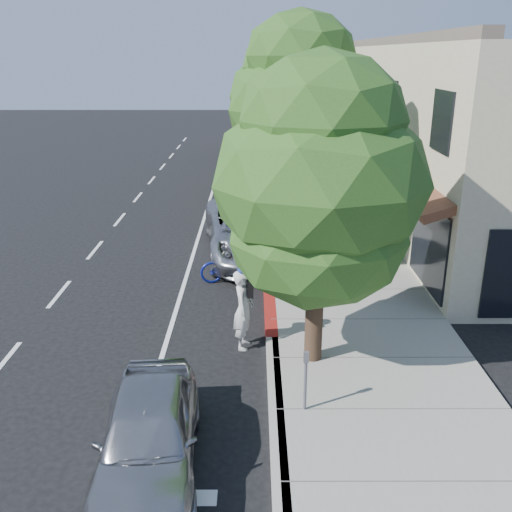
{
  "coord_description": "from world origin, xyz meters",
  "views": [
    {
      "loc": [
        -0.42,
        -13.48,
        6.71
      ],
      "look_at": [
        -0.39,
        1.55,
        1.35
      ],
      "focal_mm": 40.0,
      "sensor_mm": 36.0,
      "label": 1
    }
  ],
  "objects_px": {
    "white_pickup": "(253,158)",
    "silver_suv": "(252,229)",
    "street_tree_1": "(299,113)",
    "cyclist": "(243,309)",
    "pedestrian": "(337,189)",
    "dark_sedan": "(253,187)",
    "dark_suv_far": "(244,156)",
    "street_tree_3": "(281,98)",
    "street_tree_4": "(277,89)",
    "street_tree_5": "(274,90)",
    "street_tree_2": "(287,115)",
    "bicycle": "(233,265)",
    "street_tree_0": "(319,185)",
    "near_car_a": "(149,434)"
  },
  "relations": [
    {
      "from": "silver_suv",
      "to": "street_tree_3",
      "type": "bearing_deg",
      "value": 75.85
    },
    {
      "from": "street_tree_1",
      "to": "street_tree_5",
      "type": "height_order",
      "value": "street_tree_1"
    },
    {
      "from": "white_pickup",
      "to": "dark_suv_far",
      "type": "bearing_deg",
      "value": 111.95
    },
    {
      "from": "street_tree_0",
      "to": "dark_suv_far",
      "type": "bearing_deg",
      "value": 94.78
    },
    {
      "from": "street_tree_5",
      "to": "dark_suv_far",
      "type": "bearing_deg",
      "value": -106.81
    },
    {
      "from": "cyclist",
      "to": "near_car_a",
      "type": "xyz_separation_m",
      "value": [
        -1.51,
        -4.3,
        -0.29
      ]
    },
    {
      "from": "street_tree_3",
      "to": "near_car_a",
      "type": "bearing_deg",
      "value": -98.2
    },
    {
      "from": "white_pickup",
      "to": "pedestrian",
      "type": "distance_m",
      "value": 9.45
    },
    {
      "from": "pedestrian",
      "to": "dark_sedan",
      "type": "bearing_deg",
      "value": -28.84
    },
    {
      "from": "street_tree_1",
      "to": "street_tree_2",
      "type": "distance_m",
      "value": 6.04
    },
    {
      "from": "street_tree_2",
      "to": "bicycle",
      "type": "distance_m",
      "value": 8.22
    },
    {
      "from": "silver_suv",
      "to": "dark_suv_far",
      "type": "xyz_separation_m",
      "value": [
        -0.56,
        16.0,
        -0.17
      ]
    },
    {
      "from": "bicycle",
      "to": "silver_suv",
      "type": "relative_size",
      "value": 0.31
    },
    {
      "from": "dark_suv_far",
      "to": "street_tree_3",
      "type": "bearing_deg",
      "value": -77.71
    },
    {
      "from": "dark_sedan",
      "to": "pedestrian",
      "type": "bearing_deg",
      "value": -33.25
    },
    {
      "from": "dark_suv_far",
      "to": "street_tree_2",
      "type": "bearing_deg",
      "value": -87.67
    },
    {
      "from": "white_pickup",
      "to": "silver_suv",
      "type": "bearing_deg",
      "value": -87.71
    },
    {
      "from": "bicycle",
      "to": "pedestrian",
      "type": "distance_m",
      "value": 9.31
    },
    {
      "from": "street_tree_5",
      "to": "street_tree_2",
      "type": "bearing_deg",
      "value": -90.0
    },
    {
      "from": "street_tree_5",
      "to": "dark_sedan",
      "type": "distance_m",
      "value": 15.27
    },
    {
      "from": "street_tree_3",
      "to": "silver_suv",
      "type": "distance_m",
      "value": 11.21
    },
    {
      "from": "street_tree_5",
      "to": "white_pickup",
      "type": "xyz_separation_m",
      "value": [
        -1.4,
        -8.08,
        -3.39
      ]
    },
    {
      "from": "street_tree_1",
      "to": "street_tree_0",
      "type": "bearing_deg",
      "value": -90.0
    },
    {
      "from": "cyclist",
      "to": "street_tree_1",
      "type": "bearing_deg",
      "value": -11.41
    },
    {
      "from": "silver_suv",
      "to": "dark_sedan",
      "type": "distance_m",
      "value": 7.73
    },
    {
      "from": "silver_suv",
      "to": "dark_sedan",
      "type": "bearing_deg",
      "value": 83.44
    },
    {
      "from": "dark_suv_far",
      "to": "cyclist",
      "type": "bearing_deg",
      "value": -96.42
    },
    {
      "from": "street_tree_1",
      "to": "street_tree_3",
      "type": "relative_size",
      "value": 1.04
    },
    {
      "from": "street_tree_3",
      "to": "pedestrian",
      "type": "bearing_deg",
      "value": -63.94
    },
    {
      "from": "street_tree_0",
      "to": "white_pickup",
      "type": "height_order",
      "value": "street_tree_0"
    },
    {
      "from": "pedestrian",
      "to": "street_tree_3",
      "type": "bearing_deg",
      "value": -64.67
    },
    {
      "from": "street_tree_4",
      "to": "near_car_a",
      "type": "bearing_deg",
      "value": -96.43
    },
    {
      "from": "street_tree_3",
      "to": "street_tree_5",
      "type": "bearing_deg",
      "value": 90.0
    },
    {
      "from": "street_tree_1",
      "to": "cyclist",
      "type": "bearing_deg",
      "value": -107.0
    },
    {
      "from": "street_tree_4",
      "to": "near_car_a",
      "type": "height_order",
      "value": "street_tree_4"
    },
    {
      "from": "bicycle",
      "to": "pedestrian",
      "type": "xyz_separation_m",
      "value": [
        4.31,
        8.24,
        0.51
      ]
    },
    {
      "from": "street_tree_4",
      "to": "dark_suv_far",
      "type": "bearing_deg",
      "value": -165.71
    },
    {
      "from": "near_car_a",
      "to": "dark_suv_far",
      "type": "bearing_deg",
      "value": 83.25
    },
    {
      "from": "street_tree_4",
      "to": "silver_suv",
      "type": "distance_m",
      "value": 16.98
    },
    {
      "from": "street_tree_3",
      "to": "dark_suv_far",
      "type": "bearing_deg",
      "value": 109.65
    },
    {
      "from": "street_tree_1",
      "to": "street_tree_5",
      "type": "relative_size",
      "value": 1.1
    },
    {
      "from": "dark_sedan",
      "to": "street_tree_0",
      "type": "bearing_deg",
      "value": -89.89
    },
    {
      "from": "silver_suv",
      "to": "street_tree_2",
      "type": "bearing_deg",
      "value": 66.16
    },
    {
      "from": "street_tree_5",
      "to": "near_car_a",
      "type": "bearing_deg",
      "value": -95.29
    },
    {
      "from": "silver_suv",
      "to": "street_tree_5",
      "type": "bearing_deg",
      "value": 79.88
    },
    {
      "from": "street_tree_0",
      "to": "bicycle",
      "type": "bearing_deg",
      "value": 111.66
    },
    {
      "from": "cyclist",
      "to": "bicycle",
      "type": "distance_m",
      "value": 4.25
    },
    {
      "from": "street_tree_3",
      "to": "street_tree_0",
      "type": "bearing_deg",
      "value": -90.0
    },
    {
      "from": "dark_sedan",
      "to": "near_car_a",
      "type": "distance_m",
      "value": 18.81
    },
    {
      "from": "street_tree_1",
      "to": "dark_suv_far",
      "type": "bearing_deg",
      "value": 96.4
    }
  ]
}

